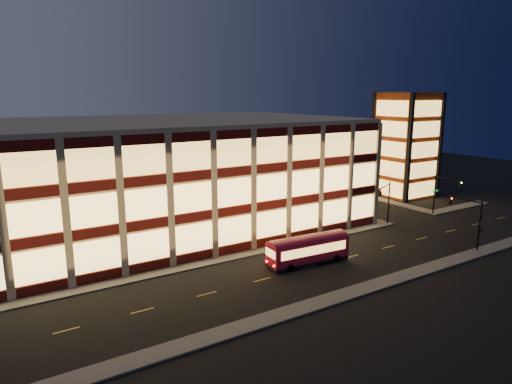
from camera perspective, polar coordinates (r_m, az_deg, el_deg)
ground at (r=51.01m, az=-1.13°, el=-8.21°), size 200.00×200.00×0.00m
sidewalk_office_south at (r=50.41m, az=-4.67°, el=-8.42°), size 54.00×2.00×0.15m
sidewalk_office_east at (r=77.16m, az=6.81°, el=-1.17°), size 2.00×30.00×0.15m
sidewalk_tower_south at (r=79.26m, az=23.91°, el=-1.79°), size 14.00×2.00×0.15m
sidewalk_tower_west at (r=84.44m, az=12.59°, el=-0.22°), size 2.00×30.00×0.15m
sidewalk_near at (r=41.34m, az=8.62°, el=-13.32°), size 100.00×2.00×0.15m
office_building at (r=62.64m, az=-11.61°, el=2.26°), size 50.45×30.45×14.50m
stair_tower at (r=84.12m, az=18.20°, el=5.58°), size 8.60×8.60×18.00m
traffic_signal_far at (r=64.00m, az=15.92°, el=-0.62°), size 3.79×1.87×6.00m
traffic_signal_right at (r=72.25m, az=22.39°, el=0.34°), size 1.20×4.37×6.00m
traffic_signal_near at (r=58.51m, az=25.03°, el=-2.48°), size 0.32×4.45×6.00m
trolley_bus at (r=49.09m, az=6.53°, el=-6.98°), size 9.37×3.02×3.12m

